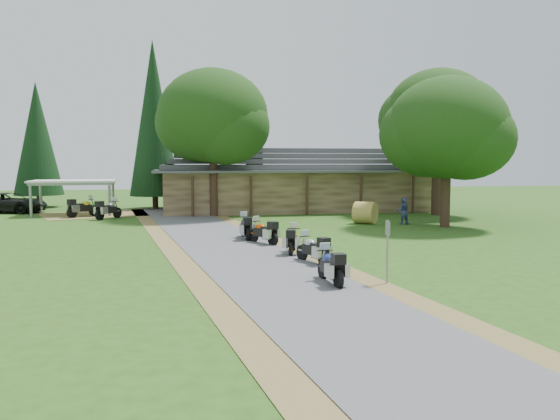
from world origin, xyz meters
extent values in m
plane|color=#294B15|center=(0.00, 0.00, 0.00)|extent=(120.00, 120.00, 0.00)
plane|color=#4F4F52|center=(-0.50, 4.00, 0.00)|extent=(51.95, 51.95, 0.00)
imported|color=black|center=(-15.33, 25.33, 1.12)|extent=(3.86, 6.29, 2.24)
imported|color=navy|center=(10.38, 12.72, 0.94)|extent=(0.63, 0.55, 1.88)
imported|color=navy|center=(10.37, 12.85, 0.94)|extent=(0.62, 0.52, 1.87)
cylinder|color=#A4893C|center=(8.23, 13.53, 0.67)|extent=(1.80, 1.82, 1.34)
cone|color=black|center=(-4.80, 27.15, 6.73)|extent=(4.01, 4.01, 13.47)
cone|color=black|center=(-14.32, 30.08, 5.17)|extent=(3.93, 3.93, 10.34)
camera|label=1|loc=(-2.95, -18.01, 3.73)|focal=35.00mm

